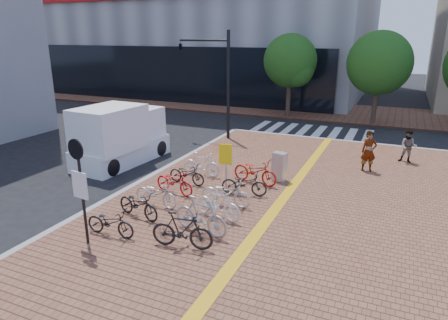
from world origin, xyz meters
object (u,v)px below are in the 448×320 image
at_px(bike_2, 156,193).
at_px(bike_9, 226,193).
at_px(bike_8, 218,204).
at_px(pedestrian_b, 408,147).
at_px(traffic_light_pole, 206,64).
at_px(bike_7, 201,216).
at_px(bike_11, 255,171).
at_px(bike_6, 182,230).
at_px(utility_box, 279,167).
at_px(notice_sign, 80,179).
at_px(yellow_sign, 226,159).
at_px(bike_10, 244,183).
at_px(bike_3, 174,182).
at_px(bike_0, 110,222).
at_px(bike_5, 201,164).
at_px(pedestrian_a, 369,151).
at_px(bike_4, 187,174).
at_px(box_truck, 120,136).
at_px(bike_1, 138,204).

bearing_deg(bike_2, bike_9, -61.05).
height_order(bike_8, pedestrian_b, pedestrian_b).
height_order(pedestrian_b, traffic_light_pole, traffic_light_pole).
bearing_deg(bike_8, bike_7, -173.24).
bearing_deg(bike_2, bike_11, -29.88).
bearing_deg(bike_6, utility_box, -17.90).
bearing_deg(notice_sign, pedestrian_b, 55.16).
height_order(bike_9, yellow_sign, yellow_sign).
bearing_deg(bike_10, notice_sign, 141.81).
relative_size(bike_3, traffic_light_pole, 0.29).
xyz_separation_m(bike_0, pedestrian_b, (8.20, 11.59, 0.35)).
xyz_separation_m(bike_7, bike_10, (0.11, 3.40, -0.12)).
height_order(bike_6, bike_10, bike_6).
relative_size(bike_5, traffic_light_pole, 0.29).
bearing_deg(bike_5, notice_sign, 174.86).
relative_size(bike_5, bike_7, 0.89).
bearing_deg(bike_5, pedestrian_a, -62.56).
distance_m(bike_4, yellow_sign, 1.92).
bearing_deg(bike_3, bike_11, -35.76).
bearing_deg(box_truck, bike_1, -47.58).
height_order(bike_0, box_truck, box_truck).
relative_size(bike_3, bike_5, 1.03).
distance_m(bike_3, bike_4, 1.10).
relative_size(bike_4, bike_8, 0.94).
height_order(bike_1, pedestrian_a, pedestrian_a).
bearing_deg(bike_10, bike_1, 132.37).
distance_m(bike_8, yellow_sign, 2.71).
xyz_separation_m(bike_4, traffic_light_pole, (-2.86, 7.63, 3.78)).
relative_size(bike_8, utility_box, 1.46).
distance_m(bike_3, yellow_sign, 2.17).
bearing_deg(bike_1, bike_4, 12.62).
xyz_separation_m(bike_4, box_truck, (-4.53, 1.60, 0.77)).
relative_size(bike_3, bike_6, 0.97).
bearing_deg(bike_11, box_truck, 98.30).
relative_size(bike_2, bike_10, 1.03).
relative_size(bike_1, notice_sign, 0.56).
bearing_deg(yellow_sign, bike_8, -72.16).
distance_m(bike_4, bike_11, 2.80).
relative_size(bike_2, pedestrian_a, 0.99).
distance_m(bike_1, bike_3, 2.30).
height_order(bike_0, traffic_light_pole, traffic_light_pole).
bearing_deg(yellow_sign, bike_10, -13.35).
bearing_deg(bike_1, bike_10, -26.05).
distance_m(bike_11, pedestrian_a, 5.38).
bearing_deg(pedestrian_a, bike_7, -136.08).
distance_m(bike_4, notice_sign, 5.72).
relative_size(bike_1, bike_7, 0.91).
xyz_separation_m(bike_11, box_truck, (-7.06, 0.42, 0.68)).
relative_size(bike_0, bike_3, 0.93).
bearing_deg(pedestrian_a, bike_3, -157.86).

